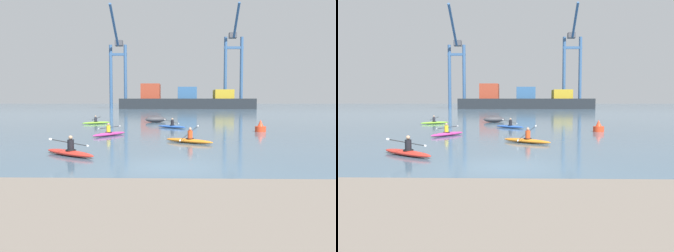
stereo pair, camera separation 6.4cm
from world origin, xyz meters
The scene contains 11 objects.
ground_plane centered at (0.00, 0.00, 0.00)m, with size 800.00×800.00×0.00m, color #425B70.
container_barge centered at (3.37, 108.33, 2.75)m, with size 46.23×11.87×8.68m.
gantry_crane_west centered at (-21.61, 115.16, 16.60)m, with size 6.66×18.78×34.85m.
gantry_crane_west_mid centered at (21.66, 118.00, 17.82)m, with size 7.24×14.97×36.69m.
capsized_dinghy centered at (-2.22, 28.70, 0.35)m, with size 2.81×1.81×0.76m.
channel_buoy centered at (7.36, 15.74, 0.36)m, with size 0.90×0.90×1.00m.
kayak_orange centered at (1.07, 7.72, 0.17)m, with size 3.11×2.47×1.07m.
kayak_red centered at (-4.67, 2.58, 0.17)m, with size 3.09×2.51×0.95m.
kayak_lime centered at (-8.76, 25.37, 0.17)m, with size 3.08×2.52×0.95m.
kayak_magenta centered at (-4.65, 11.94, 0.17)m, with size 2.28×3.22×0.95m.
kayak_blue centered at (-0.16, 19.59, 0.17)m, with size 3.02×2.61×0.95m.
Camera 2 is at (0.39, -13.23, 2.52)m, focal length 36.82 mm.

